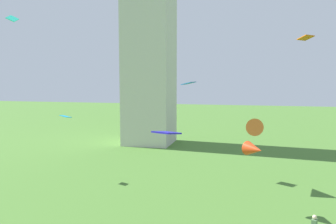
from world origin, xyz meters
TOP-DOWN VIEW (x-y plane):
  - kite_flying_0 at (12.16, 30.08)m, footprint 1.64×1.82m
  - kite_flying_1 at (-10.19, 14.08)m, footprint 0.76×1.07m
  - kite_flying_2 at (0.90, 24.41)m, footprint 1.54×1.43m
  - kite_flying_3 at (1.71, 12.65)m, footprint 1.62×1.99m
  - kite_flying_4 at (-10.20, 20.68)m, footprint 1.11×0.93m
  - kite_flying_5 at (6.96, 22.36)m, footprint 1.79×2.39m
  - kite_flying_6 at (7.01, 16.41)m, footprint 1.73×1.77m

SIDE VIEW (x-z plane):
  - kite_flying_6 at x=7.01m, z-range 3.99..5.08m
  - kite_flying_5 at x=6.96m, z-range 4.46..6.12m
  - kite_flying_4 at x=-10.20m, z-range 5.78..6.05m
  - kite_flying_3 at x=1.71m, z-range 5.91..6.26m
  - kite_flying_2 at x=0.90m, z-range 8.87..9.21m
  - kite_flying_0 at x=12.16m, z-range 13.50..13.94m
  - kite_flying_1 at x=-10.19m, z-range 13.44..14.08m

